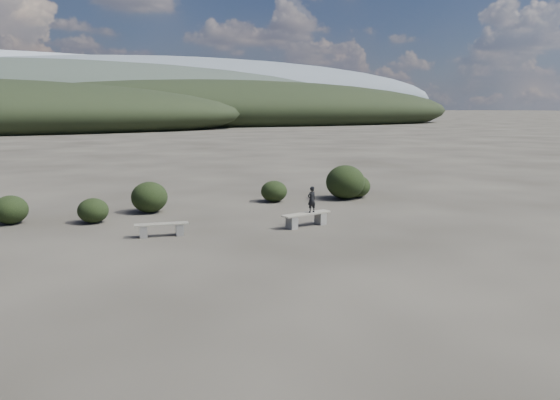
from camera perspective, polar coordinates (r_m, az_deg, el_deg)
name	(u,v)px	position (r m, az deg, el deg)	size (l,w,h in m)	color
ground	(330,265)	(13.92, 5.24, -6.73)	(1200.00, 1200.00, 0.00)	#2D2923
bench_left	(162,229)	(17.14, -12.27, -2.94)	(1.67, 0.58, 0.41)	slate
bench_right	(306,218)	(18.17, 2.78, -1.92)	(1.86, 0.75, 0.46)	slate
seated_person	(312,199)	(18.18, 3.32, 0.06)	(0.32, 0.21, 0.88)	black
shrub_a	(93,211)	(19.77, -18.95, -1.05)	(1.04, 1.04, 0.85)	black
shrub_b	(149,197)	(21.11, -13.49, 0.29)	(1.36, 1.36, 1.16)	black
shrub_c	(274,191)	(22.90, -0.63, 0.92)	(1.11, 1.11, 0.89)	black
shrub_d	(345,182)	(23.74, 6.84, 1.87)	(1.68, 1.68, 1.47)	black
shrub_e	(357,186)	(24.21, 8.01, 1.44)	(1.20, 1.20, 1.00)	black
shrub_f	(10,210)	(20.66, -26.35, -0.92)	(1.15, 1.15, 0.98)	black
mountain_ridges	(32,95)	(350.77, -24.48, 9.92)	(500.00, 400.00, 56.00)	black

